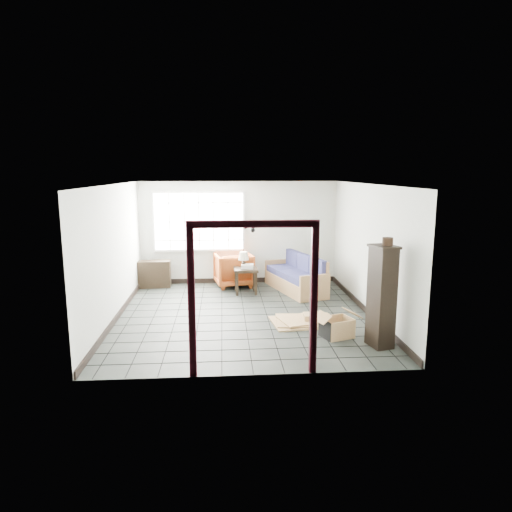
{
  "coord_description": "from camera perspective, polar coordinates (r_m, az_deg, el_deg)",
  "views": [
    {
      "loc": [
        -0.41,
        -8.78,
        2.85
      ],
      "look_at": [
        0.26,
        0.3,
        1.15
      ],
      "focal_mm": 32.0,
      "sensor_mm": 36.0,
      "label": 1
    }
  ],
  "objects": [
    {
      "name": "doorway_trim",
      "position": [
        6.27,
        -0.35,
        -2.97
      ],
      "size": [
        1.8,
        0.08,
        2.2
      ],
      "color": "black",
      "rests_on": "ground"
    },
    {
      "name": "armchair",
      "position": [
        11.44,
        -2.83,
        -1.49
      ],
      "size": [
        1.03,
        0.98,
        0.92
      ],
      "primitive_type": "imported",
      "rotation": [
        0.0,
        0.0,
        3.32
      ],
      "color": "#9A4916",
      "rests_on": "ground"
    },
    {
      "name": "projector",
      "position": [
        10.67,
        -1.09,
        -1.31
      ],
      "size": [
        0.3,
        0.24,
        0.1
      ],
      "rotation": [
        0.0,
        0.0,
        -0.09
      ],
      "color": "silver",
      "rests_on": "side_table"
    },
    {
      "name": "tall_shelf",
      "position": [
        7.7,
        15.43,
        -4.8
      ],
      "size": [
        0.45,
        0.53,
        1.69
      ],
      "rotation": [
        0.0,
        0.0,
        0.23
      ],
      "color": "black",
      "rests_on": "ground"
    },
    {
      "name": "table_lamp",
      "position": [
        10.7,
        -1.56,
        -0.09
      ],
      "size": [
        0.26,
        0.26,
        0.38
      ],
      "rotation": [
        0.0,
        0.0,
        -0.04
      ],
      "color": "black",
      "rests_on": "side_table"
    },
    {
      "name": "room_shell",
      "position": [
        8.9,
        -1.54,
        3.02
      ],
      "size": [
        5.02,
        5.52,
        2.61
      ],
      "color": "beige",
      "rests_on": "ground"
    },
    {
      "name": "cardboard_pile",
      "position": [
        8.84,
        6.23,
        -7.98
      ],
      "size": [
        1.33,
        1.02,
        0.18
      ],
      "rotation": [
        0.0,
        0.0,
        0.07
      ],
      "color": "#9D6D4B",
      "rests_on": "ground"
    },
    {
      "name": "floor_lamp",
      "position": [
        11.33,
        -1.01,
        0.31
      ],
      "size": [
        0.41,
        0.29,
        1.55
      ],
      "rotation": [
        0.0,
        0.0,
        -0.03
      ],
      "color": "black",
      "rests_on": "ground"
    },
    {
      "name": "pot",
      "position": [
        7.5,
        16.13,
        1.75
      ],
      "size": [
        0.22,
        0.22,
        0.13
      ],
      "rotation": [
        0.0,
        0.0,
        -0.4
      ],
      "color": "black",
      "rests_on": "tall_shelf"
    },
    {
      "name": "window_panel",
      "position": [
        11.57,
        -7.14,
        4.3
      ],
      "size": [
        2.32,
        0.08,
        1.52
      ],
      "color": "silver",
      "rests_on": "ground"
    },
    {
      "name": "ground",
      "position": [
        9.24,
        -1.48,
        -7.38
      ],
      "size": [
        5.5,
        5.5,
        0.0
      ],
      "primitive_type": "plane",
      "color": "black",
      "rests_on": "ground"
    },
    {
      "name": "futon_sofa",
      "position": [
        11.04,
        5.22,
        -2.72
      ],
      "size": [
        1.31,
        2.11,
        0.88
      ],
      "rotation": [
        0.0,
        0.0,
        0.31
      ],
      "color": "#906341",
      "rests_on": "ground"
    },
    {
      "name": "open_box",
      "position": [
        8.16,
        10.07,
        -8.79
      ],
      "size": [
        0.9,
        0.64,
        0.46
      ],
      "rotation": [
        0.0,
        0.0,
        0.34
      ],
      "color": "#9D6D4B",
      "rests_on": "ground"
    },
    {
      "name": "side_table",
      "position": [
        10.74,
        -1.29,
        -2.08
      ],
      "size": [
        0.56,
        0.56,
        0.6
      ],
      "rotation": [
        0.0,
        0.0,
        0.03
      ],
      "color": "black",
      "rests_on": "ground"
    },
    {
      "name": "console_shelf",
      "position": [
        11.59,
        -12.75,
        -2.21
      ],
      "size": [
        0.87,
        0.37,
        0.67
      ],
      "rotation": [
        0.0,
        0.0,
        0.04
      ],
      "color": "black",
      "rests_on": "ground"
    }
  ]
}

